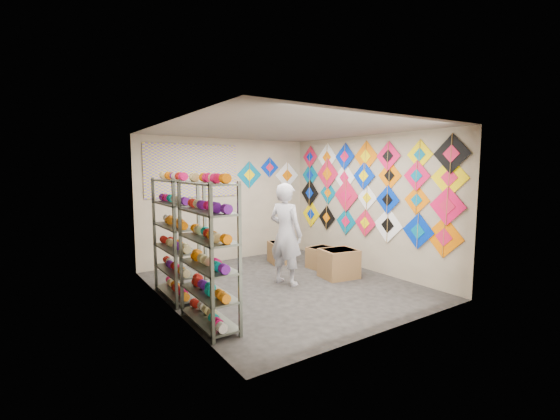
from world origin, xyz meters
TOP-DOWN VIEW (x-y plane):
  - ground at (0.00, 0.00)m, footprint 4.50×4.50m
  - room_walls at (0.00, 0.00)m, footprint 4.50×4.50m
  - shelf_rack_front at (-1.78, -0.85)m, footprint 0.40×1.10m
  - shelf_rack_back at (-1.78, 0.45)m, footprint 0.40×1.10m
  - string_spools at (-1.78, -0.20)m, footprint 0.12×2.36m
  - kite_wall_display at (1.98, -0.01)m, footprint 0.05×4.27m
  - back_wall_kites at (1.10, 2.24)m, footprint 1.70×0.02m
  - poster at (-0.80, 2.23)m, footprint 2.00×0.01m
  - shopkeeper at (0.06, 0.06)m, footprint 0.93×0.84m
  - carton_a at (1.12, -0.17)m, footprint 0.72×0.63m
  - carton_b at (1.29, 0.54)m, footprint 0.56×0.47m
  - carton_c at (0.83, 1.35)m, footprint 0.59×0.62m

SIDE VIEW (x-z plane):
  - ground at x=0.00m, z-range 0.00..0.00m
  - carton_b at x=1.29m, z-range 0.00..0.43m
  - carton_c at x=0.83m, z-range 0.00..0.45m
  - carton_a at x=1.12m, z-range 0.00..0.54m
  - shopkeeper at x=0.06m, z-range 0.00..1.80m
  - shelf_rack_front at x=-1.78m, z-range 0.00..1.90m
  - shelf_rack_back at x=-1.78m, z-range 0.00..1.90m
  - string_spools at x=-1.78m, z-range 0.99..1.11m
  - kite_wall_display at x=1.98m, z-range 0.61..2.66m
  - room_walls at x=0.00m, z-range -0.61..3.89m
  - back_wall_kites at x=1.10m, z-range 1.55..2.31m
  - poster at x=-0.80m, z-range 1.45..2.55m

